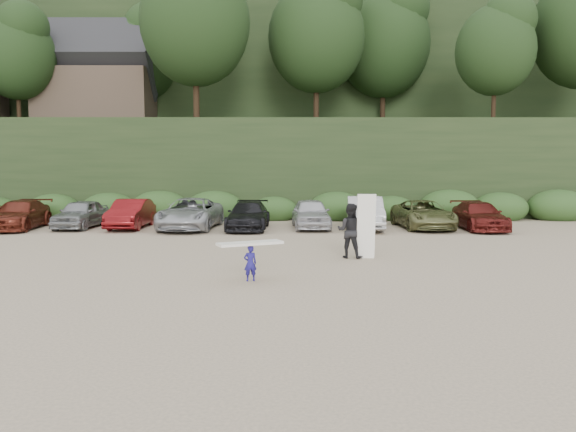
{
  "coord_description": "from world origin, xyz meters",
  "views": [
    {
      "loc": [
        1.78,
        -18.25,
        3.29
      ],
      "look_at": [
        1.86,
        3.0,
        1.3
      ],
      "focal_mm": 35.0,
      "sensor_mm": 36.0,
      "label": 1
    }
  ],
  "objects": [
    {
      "name": "hillside_backdrop",
      "position": [
        -0.26,
        35.93,
        11.22
      ],
      "size": [
        90.0,
        41.5,
        28.0
      ],
      "color": "black",
      "rests_on": "ground"
    },
    {
      "name": "ground",
      "position": [
        0.0,
        0.0,
        0.0
      ],
      "size": [
        120.0,
        120.0,
        0.0
      ],
      "primitive_type": "plane",
      "color": "tan",
      "rests_on": "ground"
    },
    {
      "name": "adult_surfer",
      "position": [
        4.07,
        1.13,
        0.97
      ],
      "size": [
        1.4,
        0.99,
        2.25
      ],
      "color": "black",
      "rests_on": "ground"
    },
    {
      "name": "child_surfer",
      "position": [
        0.78,
        -2.73,
        0.75
      ],
      "size": [
        1.9,
        1.24,
        1.11
      ],
      "color": "navy",
      "rests_on": "ground"
    },
    {
      "name": "parked_cars",
      "position": [
        -3.8,
        10.02,
        0.73
      ],
      "size": [
        33.99,
        5.73,
        1.63
      ],
      "color": "#ADACB1",
      "rests_on": "ground"
    }
  ]
}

